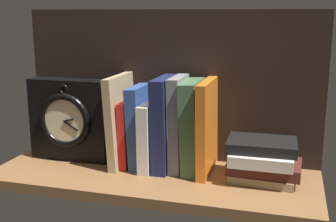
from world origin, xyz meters
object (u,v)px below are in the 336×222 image
Objects in this scene: book_white_catcher at (152,134)px; book_gray_chess at (179,124)px; framed_clock at (69,120)px; book_navy_bierce at (165,123)px; book_green_romantic at (193,127)px; book_stack_side at (263,160)px; book_orange_pandolfini at (207,127)px; book_blue_modern at (140,126)px; book_red_requiem at (130,132)px; book_tan_shortstories at (121,120)px.

book_white_catcher is 7.85cm from book_gray_chess.
book_navy_bierce is at bearing 1.89° from framed_clock.
book_green_romantic is 18.78cm from book_stack_side.
framed_clock is at bearing -178.66° from book_orange_pandolfini.
book_white_catcher is 11.25cm from book_green_romantic.
framed_clock is 1.25× the size of book_stack_side.
book_blue_modern is at bearing 180.00° from book_orange_pandolfini.
book_red_requiem is at bearing 176.58° from book_stack_side.
book_blue_modern is 14.19cm from book_green_romantic.
book_orange_pandolfini is (3.53, 0.00, 0.12)cm from book_green_romantic.
book_gray_chess is at bearing 0.00° from book_navy_bierce.
book_navy_bierce reaches higher than book_orange_pandolfini.
book_tan_shortstories is 5.40cm from book_blue_modern.
book_white_catcher is at bearing 175.84° from book_stack_side.
book_blue_modern is 17.71cm from book_orange_pandolfini.
book_blue_modern is 0.91× the size of book_orange_pandolfini.
book_tan_shortstories is 1.37× the size of book_white_catcher.
book_navy_bierce is at bearing 0.00° from book_red_requiem.
book_blue_modern is at bearing 0.00° from book_red_requiem.
book_tan_shortstories reaches higher than book_green_romantic.
book_blue_modern is 3.79cm from book_white_catcher.
book_gray_chess reaches higher than book_navy_bierce.
book_blue_modern is 0.89× the size of book_navy_bierce.
book_gray_chess is 30.19cm from framed_clock.
book_white_catcher is (8.52, 0.00, -3.17)cm from book_tan_shortstories.
book_gray_chess is (13.26, 0.00, 3.31)cm from book_red_requiem.
book_orange_pandolfini is (7.29, 0.00, -0.35)cm from book_gray_chess.
book_orange_pandolfini is (20.55, 0.00, 2.97)cm from book_red_requiem.
book_red_requiem is 0.72× the size of book_gray_chess.
book_gray_chess reaches higher than book_green_romantic.
book_green_romantic is 1.04× the size of framed_clock.
book_blue_modern is 32.20cm from book_stack_side.
book_stack_side is (24.83, -2.06, -6.74)cm from book_navy_bierce.
book_green_romantic reaches higher than book_stack_side.
book_blue_modern is 1.22× the size of book_white_catcher.
book_green_romantic is (3.76, 0.00, -0.46)cm from book_gray_chess.
book_orange_pandolfini is 37.47cm from framed_clock.
book_blue_modern is at bearing 180.00° from book_white_catcher.
book_gray_chess is (10.39, 0.00, 1.43)cm from book_blue_modern.
book_green_romantic reaches higher than book_white_catcher.
book_tan_shortstories is 1.03× the size of book_green_romantic.
book_gray_chess is 1.08× the size of framed_clock.
book_green_romantic is 33.94cm from framed_clock.
book_gray_chess reaches higher than book_tan_shortstories.
book_orange_pandolfini is at bearing 171.61° from book_stack_side.
book_tan_shortstories is 1.07× the size of framed_clock.
book_tan_shortstories is at bearing -180.00° from book_gray_chess.
book_orange_pandolfini is at bearing 0.00° from book_tan_shortstories.
book_navy_bierce is at bearing 0.00° from book_blue_modern.
book_navy_bierce is (12.08, 0.00, -0.01)cm from book_tan_shortstories.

